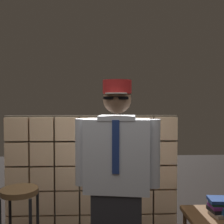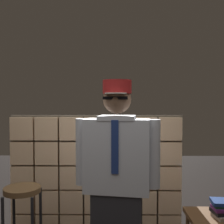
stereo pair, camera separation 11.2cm
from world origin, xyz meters
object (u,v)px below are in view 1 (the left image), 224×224
at_px(bar_stool, 20,211).
at_px(side_table, 216,224).
at_px(standing_person, 117,183).
at_px(book_stack, 222,207).

distance_m(bar_stool, side_table, 1.80).
bearing_deg(standing_person, bar_stool, 171.62).
bearing_deg(side_table, book_stack, 16.14).
distance_m(bar_stool, book_stack, 1.85).
height_order(standing_person, book_stack, standing_person).
bearing_deg(side_table, standing_person, -171.18).
xyz_separation_m(standing_person, bar_stool, (-0.88, 0.27, -0.33)).
distance_m(standing_person, side_table, 1.01).
xyz_separation_m(bar_stool, book_stack, (1.84, -0.11, 0.06)).
height_order(bar_stool, side_table, bar_stool).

